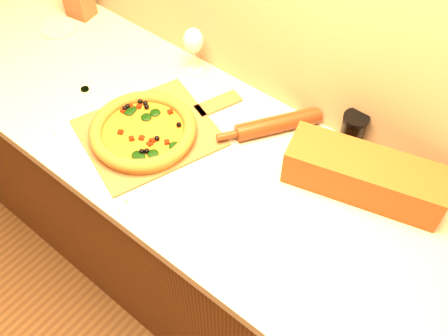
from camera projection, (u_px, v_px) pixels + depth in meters
cabinet at (235, 252)px, 1.83m from camera, size 2.80×0.65×0.86m
countertop at (237, 177)px, 1.48m from camera, size 2.84×0.68×0.04m
pizza_peel at (153, 131)px, 1.56m from camera, size 0.46×0.56×0.01m
pizza at (143, 131)px, 1.53m from camera, size 0.33×0.33×0.05m
bottle_cap at (85, 89)px, 1.68m from camera, size 0.04×0.04×0.01m
pepper_grinder at (339, 176)px, 1.40m from camera, size 0.06×0.06×0.11m
rolling_pin at (278, 124)px, 1.55m from camera, size 0.24×0.34×0.05m
bread_bag at (364, 175)px, 1.38m from camera, size 0.46×0.25×0.12m
wine_glass at (193, 42)px, 1.66m from camera, size 0.07×0.07×0.17m
dark_jar at (353, 131)px, 1.48m from camera, size 0.08×0.08×0.12m
side_plate at (58, 29)px, 1.89m from camera, size 0.14×0.14×0.01m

